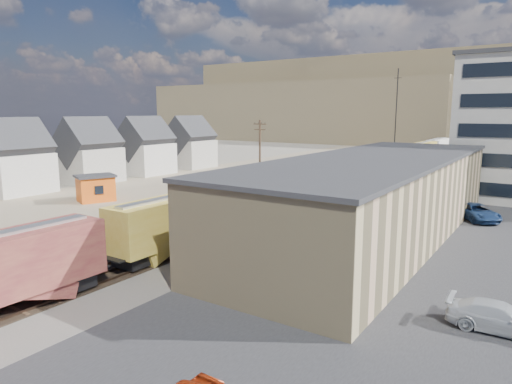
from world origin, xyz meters
The scene contains 14 objects.
ground centered at (0.00, 0.00, 0.00)m, with size 300.00×300.00×0.00m, color #6B6356.
ballast_bed centered at (0.00, 50.00, 0.03)m, with size 18.00×200.00×0.06m, color #4C4742.
dirt_yard centered at (-20.00, 40.00, 0.01)m, with size 24.00×180.00×0.03m, color #846F5B.
asphalt_lot centered at (22.00, 35.00, 0.02)m, with size 26.00×120.00×0.04m, color #232326.
rail_tracks centered at (-0.55, 50.00, 0.11)m, with size 11.40×200.00×0.24m.
freight_train centered at (3.80, 49.69, 2.79)m, with size 3.00×119.74×4.46m.
warehouse centered at (14.98, 25.00, 3.65)m, with size 12.40×40.40×7.25m.
utility_pole_north centered at (-8.50, 42.00, 5.30)m, with size 2.20×0.32×10.00m.
radio_mast centered at (6.00, 60.00, 9.12)m, with size 1.20×0.16×18.00m.
townhouse_row centered at (-34.00, 25.00, 4.34)m, with size 8.15×68.16×10.47m.
hills_north centered at (0.17, 167.92, 14.10)m, with size 265.00×80.00×32.00m.
maintenance_shed centered at (-19.76, 21.31, 1.72)m, with size 5.06×5.62×3.37m.
parked_car_silver centered at (26.82, 10.50, 0.75)m, with size 2.09×5.14×1.49m, color #B3B7BC.
parked_car_blue centered at (21.96, 36.67, 0.84)m, with size 2.80×6.07×1.69m, color navy.
Camera 1 is at (28.54, -14.66, 11.19)m, focal length 32.00 mm.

